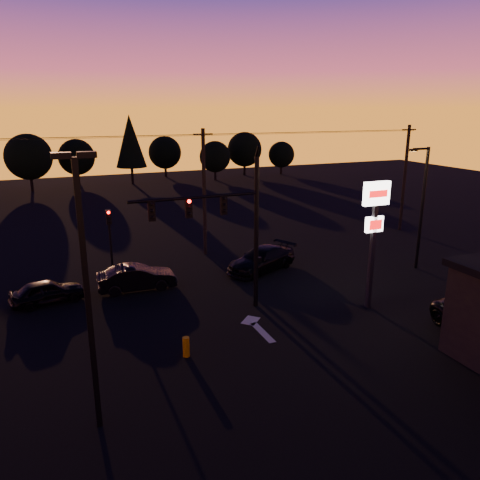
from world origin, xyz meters
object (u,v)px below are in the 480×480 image
object	(u,v)px
secondary_signal	(110,234)
pylon_sign	(375,218)
traffic_signal_mast	(228,220)
car_left	(47,292)
streetlight	(422,203)
car_right	(262,259)
parking_lot_light	(86,279)
bollard	(186,347)
car_mid	(137,278)

from	to	relation	value
secondary_signal	pylon_sign	distance (m)	15.75
traffic_signal_mast	car_left	xyz separation A→B (m)	(-8.78, 4.75, -4.28)
traffic_signal_mast	streetlight	bearing A→B (deg)	6.14
car_left	car_right	xyz separation A→B (m)	(13.13, 0.33, 0.10)
secondary_signal	parking_lot_light	world-z (taller)	parking_lot_light
secondary_signal	bollard	world-z (taller)	secondary_signal
streetlight	car_right	xyz separation A→B (m)	(-9.66, 3.58, -3.66)
parking_lot_light	streetlight	world-z (taller)	parking_lot_light
traffic_signal_mast	parking_lot_light	world-z (taller)	parking_lot_light
traffic_signal_mast	pylon_sign	xyz separation A→B (m)	(7.10, -2.49, -0.02)
traffic_signal_mast	car_left	distance (m)	10.86
traffic_signal_mast	streetlight	xyz separation A→B (m)	(14.01, 1.51, -0.52)
parking_lot_light	bollard	world-z (taller)	parking_lot_light
secondary_signal	car_right	world-z (taller)	secondary_signal
car_right	pylon_sign	bearing A→B (deg)	-3.49
bollard	car_mid	world-z (taller)	car_mid
secondary_signal	parking_lot_light	xyz separation A→B (m)	(-2.50, -14.49, 2.41)
pylon_sign	car_left	world-z (taller)	pylon_sign
parking_lot_light	pylon_sign	world-z (taller)	parking_lot_light
pylon_sign	car_mid	xyz separation A→B (m)	(-10.98, 7.33, -4.17)
traffic_signal_mast	secondary_signal	xyz separation A→B (m)	(-4.90, 7.49, -2.07)
traffic_signal_mast	car_right	size ratio (longest dim) A/B	1.63
streetlight	parking_lot_light	bearing A→B (deg)	-158.35
traffic_signal_mast	pylon_sign	distance (m)	7.52
secondary_signal	parking_lot_light	bearing A→B (deg)	-99.79
streetlight	car_right	bearing A→B (deg)	159.69
parking_lot_light	car_right	distance (m)	17.44
streetlight	traffic_signal_mast	bearing A→B (deg)	-173.86
pylon_sign	traffic_signal_mast	bearing A→B (deg)	160.64
streetlight	car_left	bearing A→B (deg)	171.91
traffic_signal_mast	car_mid	xyz separation A→B (m)	(-3.88, 4.84, -4.19)
bollard	secondary_signal	bearing A→B (deg)	97.65
car_mid	parking_lot_light	bearing A→B (deg)	165.97
car_left	car_right	bearing A→B (deg)	-99.02
car_mid	streetlight	bearing A→B (deg)	-97.98
traffic_signal_mast	streetlight	distance (m)	14.10
parking_lot_light	traffic_signal_mast	bearing A→B (deg)	43.37
traffic_signal_mast	secondary_signal	bearing A→B (deg)	123.19
parking_lot_light	car_right	world-z (taller)	parking_lot_light
car_mid	car_right	bearing A→B (deg)	-85.71
parking_lot_light	car_left	xyz separation A→B (m)	(-1.38, 11.74, -4.61)
secondary_signal	streetlight	bearing A→B (deg)	-17.56
car_left	streetlight	bearing A→B (deg)	-108.57
secondary_signal	car_right	bearing A→B (deg)	-14.60
parking_lot_light	car_left	distance (m)	12.69
bollard	streetlight	bearing A→B (deg)	16.74
secondary_signal	car_left	xyz separation A→B (m)	(-3.88, -2.74, -2.20)
pylon_sign	car_left	size ratio (longest dim) A/B	1.76
secondary_signal	car_mid	size ratio (longest dim) A/B	0.96
parking_lot_light	car_left	world-z (taller)	parking_lot_light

